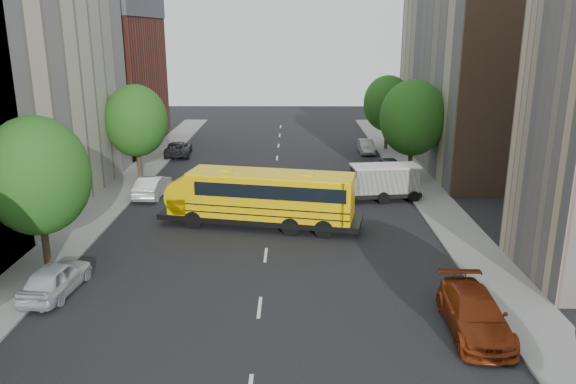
{
  "coord_description": "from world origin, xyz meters",
  "views": [
    {
      "loc": [
        1.41,
        -30.34,
        11.79
      ],
      "look_at": [
        1.19,
        2.0,
        2.42
      ],
      "focal_mm": 35.0,
      "sensor_mm": 36.0,
      "label": 1
    }
  ],
  "objects_px": {
    "parked_car_1": "(153,186)",
    "parked_car_2": "(179,148)",
    "street_tree_1": "(37,176)",
    "parked_car_4": "(390,168)",
    "parked_car_0": "(56,278)",
    "parked_car_5": "(366,146)",
    "safari_truck": "(378,182)",
    "street_tree_4": "(413,118)",
    "parked_car_3": "(474,313)",
    "school_bus": "(258,196)",
    "street_tree_2": "(136,121)",
    "street_tree_5": "(388,104)"
  },
  "relations": [
    {
      "from": "parked_car_1",
      "to": "parked_car_2",
      "type": "xyz_separation_m",
      "value": [
        -0.8,
        13.87,
        -0.07
      ]
    },
    {
      "from": "street_tree_1",
      "to": "parked_car_4",
      "type": "bearing_deg",
      "value": 42.62
    },
    {
      "from": "street_tree_1",
      "to": "parked_car_0",
      "type": "bearing_deg",
      "value": -60.41
    },
    {
      "from": "parked_car_2",
      "to": "parked_car_5",
      "type": "relative_size",
      "value": 1.28
    },
    {
      "from": "street_tree_1",
      "to": "safari_truck",
      "type": "xyz_separation_m",
      "value": [
        18.62,
        12.39,
        -3.6
      ]
    },
    {
      "from": "street_tree_4",
      "to": "parked_car_3",
      "type": "bearing_deg",
      "value": -95.25
    },
    {
      "from": "school_bus",
      "to": "parked_car_5",
      "type": "relative_size",
      "value": 3.24
    },
    {
      "from": "safari_truck",
      "to": "parked_car_2",
      "type": "distance_m",
      "value": 22.63
    },
    {
      "from": "safari_truck",
      "to": "parked_car_4",
      "type": "distance_m",
      "value": 6.89
    },
    {
      "from": "street_tree_4",
      "to": "parked_car_1",
      "type": "distance_m",
      "value": 20.82
    },
    {
      "from": "school_bus",
      "to": "parked_car_1",
      "type": "xyz_separation_m",
      "value": [
        -8.13,
        6.46,
        -1.2
      ]
    },
    {
      "from": "street_tree_1",
      "to": "street_tree_2",
      "type": "height_order",
      "value": "street_tree_1"
    },
    {
      "from": "parked_car_1",
      "to": "parked_car_4",
      "type": "bearing_deg",
      "value": -159.33
    },
    {
      "from": "street_tree_1",
      "to": "school_bus",
      "type": "bearing_deg",
      "value": 33.14
    },
    {
      "from": "parked_car_3",
      "to": "parked_car_4",
      "type": "relative_size",
      "value": 1.22
    },
    {
      "from": "parked_car_3",
      "to": "parked_car_5",
      "type": "distance_m",
      "value": 34.34
    },
    {
      "from": "street_tree_5",
      "to": "parked_car_2",
      "type": "xyz_separation_m",
      "value": [
        -20.6,
        -2.93,
        -4.0
      ]
    },
    {
      "from": "street_tree_1",
      "to": "safari_truck",
      "type": "height_order",
      "value": "street_tree_1"
    },
    {
      "from": "parked_car_2",
      "to": "parked_car_3",
      "type": "relative_size",
      "value": 0.92
    },
    {
      "from": "parked_car_1",
      "to": "parked_car_2",
      "type": "relative_size",
      "value": 0.93
    },
    {
      "from": "street_tree_2",
      "to": "parked_car_0",
      "type": "bearing_deg",
      "value": -85.81
    },
    {
      "from": "school_bus",
      "to": "parked_car_1",
      "type": "distance_m",
      "value": 10.45
    },
    {
      "from": "street_tree_5",
      "to": "school_bus",
      "type": "xyz_separation_m",
      "value": [
        -11.67,
        -23.26,
        -2.73
      ]
    },
    {
      "from": "school_bus",
      "to": "street_tree_5",
      "type": "bearing_deg",
      "value": 74.83
    },
    {
      "from": "street_tree_4",
      "to": "parked_car_2",
      "type": "distance_m",
      "value": 22.93
    },
    {
      "from": "street_tree_1",
      "to": "parked_car_1",
      "type": "height_order",
      "value": "street_tree_1"
    },
    {
      "from": "safari_truck",
      "to": "parked_car_4",
      "type": "bearing_deg",
      "value": 66.09
    },
    {
      "from": "parked_car_3",
      "to": "safari_truck",
      "type": "bearing_deg",
      "value": 95.66
    },
    {
      "from": "safari_truck",
      "to": "parked_car_5",
      "type": "relative_size",
      "value": 1.55
    },
    {
      "from": "school_bus",
      "to": "parked_car_4",
      "type": "relative_size",
      "value": 2.85
    },
    {
      "from": "parked_car_1",
      "to": "parked_car_5",
      "type": "distance_m",
      "value": 23.26
    },
    {
      "from": "street_tree_4",
      "to": "parked_car_3",
      "type": "distance_m",
      "value": 24.42
    },
    {
      "from": "street_tree_5",
      "to": "parked_car_0",
      "type": "bearing_deg",
      "value": -122.09
    },
    {
      "from": "street_tree_4",
      "to": "parked_car_0",
      "type": "xyz_separation_m",
      "value": [
        -20.48,
        -20.67,
        -4.31
      ]
    },
    {
      "from": "parked_car_0",
      "to": "parked_car_5",
      "type": "distance_m",
      "value": 36.05
    },
    {
      "from": "street_tree_5",
      "to": "parked_car_2",
      "type": "distance_m",
      "value": 21.19
    },
    {
      "from": "street_tree_1",
      "to": "street_tree_4",
      "type": "height_order",
      "value": "street_tree_4"
    },
    {
      "from": "school_bus",
      "to": "parked_car_3",
      "type": "distance_m",
      "value": 15.87
    },
    {
      "from": "parked_car_0",
      "to": "safari_truck",
      "type": "bearing_deg",
      "value": -133.48
    },
    {
      "from": "parked_car_4",
      "to": "parked_car_5",
      "type": "relative_size",
      "value": 1.13
    },
    {
      "from": "street_tree_2",
      "to": "parked_car_0",
      "type": "height_order",
      "value": "street_tree_2"
    },
    {
      "from": "street_tree_4",
      "to": "safari_truck",
      "type": "height_order",
      "value": "street_tree_4"
    },
    {
      "from": "parked_car_3",
      "to": "parked_car_5",
      "type": "bearing_deg",
      "value": 91.96
    },
    {
      "from": "parked_car_3",
      "to": "parked_car_5",
      "type": "xyz_separation_m",
      "value": [
        0.0,
        34.34,
        -0.14
      ]
    },
    {
      "from": "parked_car_5",
      "to": "street_tree_5",
      "type": "bearing_deg",
      "value": 35.21
    },
    {
      "from": "street_tree_1",
      "to": "school_bus",
      "type": "xyz_separation_m",
      "value": [
        10.33,
        6.74,
        -2.97
      ]
    },
    {
      "from": "parked_car_2",
      "to": "street_tree_2",
      "type": "bearing_deg",
      "value": 76.08
    },
    {
      "from": "street_tree_5",
      "to": "parked_car_0",
      "type": "distance_m",
      "value": 38.76
    },
    {
      "from": "street_tree_1",
      "to": "parked_car_3",
      "type": "xyz_separation_m",
      "value": [
        19.8,
        -5.94,
        -4.16
      ]
    },
    {
      "from": "street_tree_4",
      "to": "parked_car_5",
      "type": "xyz_separation_m",
      "value": [
        -2.2,
        10.4,
        -4.42
      ]
    }
  ]
}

